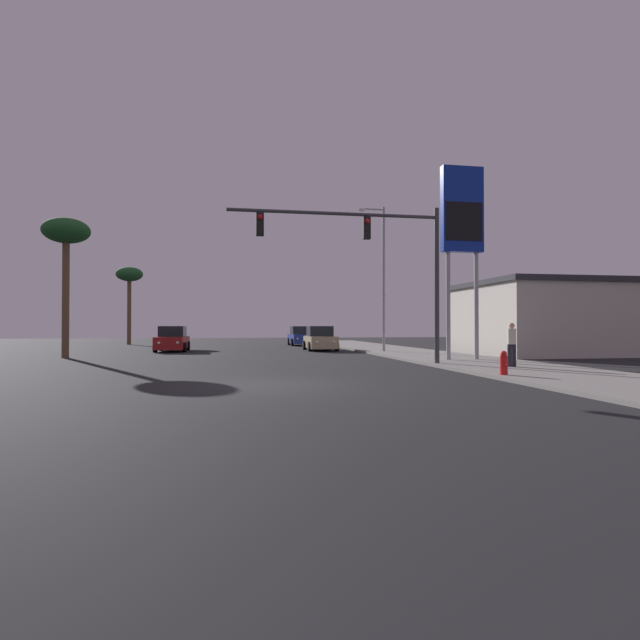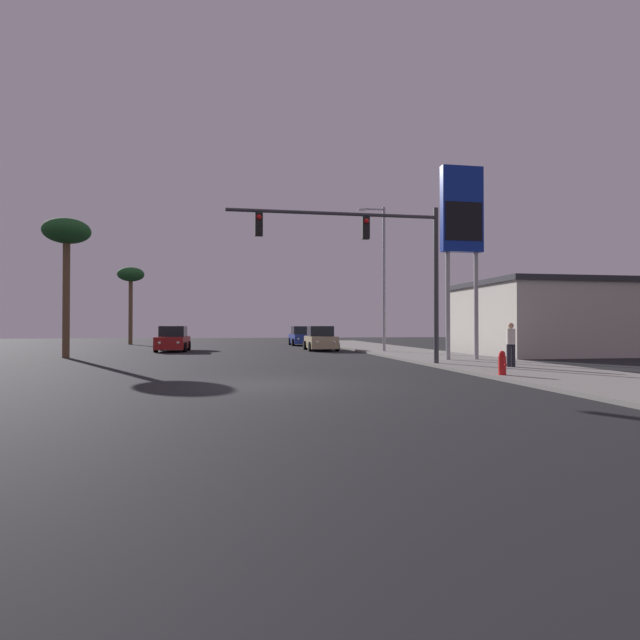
{
  "view_description": "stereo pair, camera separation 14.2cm",
  "coord_description": "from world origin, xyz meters",
  "views": [
    {
      "loc": [
        -0.99,
        -14.1,
        1.64
      ],
      "look_at": [
        3.71,
        13.08,
        2.01
      ],
      "focal_mm": 28.0,
      "sensor_mm": 36.0,
      "label": 1
    },
    {
      "loc": [
        -0.85,
        -14.13,
        1.64
      ],
      "look_at": [
        3.71,
        13.08,
        2.01
      ],
      "focal_mm": 28.0,
      "sensor_mm": 36.0,
      "label": 2
    }
  ],
  "objects": [
    {
      "name": "ground_plane",
      "position": [
        0.0,
        0.0,
        0.0
      ],
      "size": [
        120.0,
        120.0,
        0.0
      ],
      "primitive_type": "plane",
      "color": "black"
    },
    {
      "name": "sidewalk_right",
      "position": [
        9.5,
        10.0,
        0.06
      ],
      "size": [
        5.0,
        60.0,
        0.12
      ],
      "color": "gray",
      "rests_on": "ground"
    },
    {
      "name": "building_gas_station",
      "position": [
        18.0,
        12.83,
        2.16
      ],
      "size": [
        10.3,
        8.3,
        4.3
      ],
      "color": "beige",
      "rests_on": "ground"
    },
    {
      "name": "car_tan",
      "position": [
        4.88,
        19.86,
        0.76
      ],
      "size": [
        2.04,
        4.32,
        1.68
      ],
      "rotation": [
        0.0,
        0.0,
        3.13
      ],
      "color": "tan",
      "rests_on": "ground"
    },
    {
      "name": "car_red",
      "position": [
        -5.03,
        20.28,
        0.76
      ],
      "size": [
        2.04,
        4.33,
        1.68
      ],
      "rotation": [
        0.0,
        0.0,
        3.12
      ],
      "color": "maroon",
      "rests_on": "ground"
    },
    {
      "name": "car_blue",
      "position": [
        4.79,
        29.26,
        0.76
      ],
      "size": [
        2.04,
        4.33,
        1.68
      ],
      "rotation": [
        0.0,
        0.0,
        3.16
      ],
      "color": "navy",
      "rests_on": "ground"
    },
    {
      "name": "traffic_light_mast",
      "position": [
        4.79,
        5.59,
        4.8
      ],
      "size": [
        8.77,
        0.36,
        6.5
      ],
      "color": "#38383D",
      "rests_on": "sidewalk_right"
    },
    {
      "name": "street_lamp",
      "position": [
        8.11,
        15.87,
        5.12
      ],
      "size": [
        1.74,
        0.24,
        9.0
      ],
      "color": "#99999E",
      "rests_on": "sidewalk_right"
    },
    {
      "name": "gas_station_sign",
      "position": [
        9.51,
        7.62,
        6.62
      ],
      "size": [
        2.0,
        0.42,
        9.0
      ],
      "color": "#99999E",
      "rests_on": "sidewalk_right"
    },
    {
      "name": "fire_hydrant",
      "position": [
        7.42,
        0.44,
        0.49
      ],
      "size": [
        0.24,
        0.34,
        0.76
      ],
      "color": "red",
      "rests_on": "sidewalk_right"
    },
    {
      "name": "pedestrian_on_sidewalk",
      "position": [
        9.43,
        3.33,
        1.03
      ],
      "size": [
        0.34,
        0.32,
        1.67
      ],
      "color": "#23232D",
      "rests_on": "sidewalk_right"
    },
    {
      "name": "palm_tree_near",
      "position": [
        -9.72,
        14.0,
        6.36
      ],
      "size": [
        2.4,
        2.4,
        7.37
      ],
      "color": "brown",
      "rests_on": "ground"
    },
    {
      "name": "palm_tree_far",
      "position": [
        -10.49,
        34.0,
        6.16
      ],
      "size": [
        2.4,
        2.4,
        7.14
      ],
      "color": "brown",
      "rests_on": "ground"
    }
  ]
}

